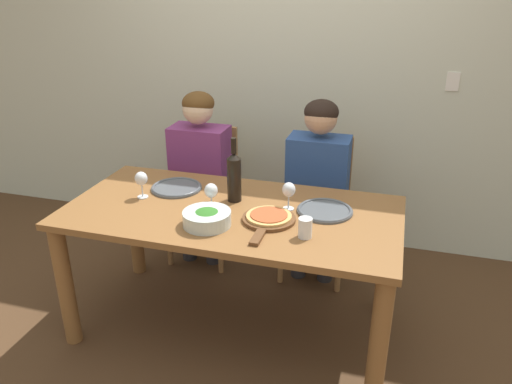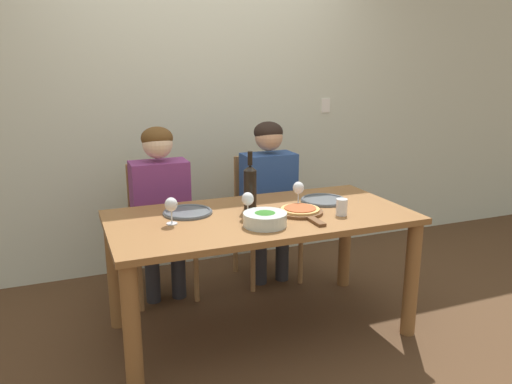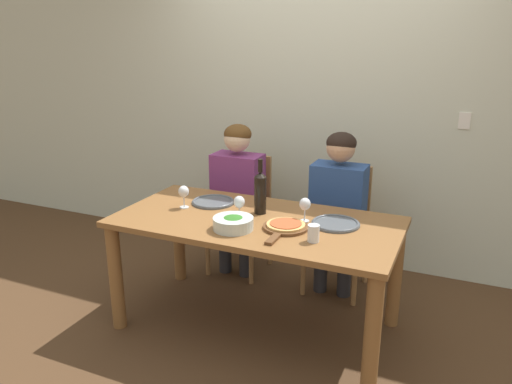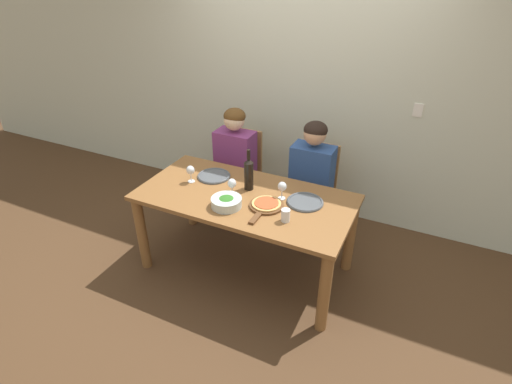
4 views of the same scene
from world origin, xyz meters
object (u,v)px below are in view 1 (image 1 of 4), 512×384
(chair_left, at_px, (207,189))
(dinner_plate_left, at_px, (176,187))
(water_tumbler, at_px, (305,228))
(person_man, at_px, (317,176))
(dinner_plate_right, at_px, (325,210))
(chair_right, at_px, (319,203))
(person_woman, at_px, (199,164))
(wine_glass_left, at_px, (141,180))
(pizza_on_board, at_px, (268,219))
(wine_bottle, at_px, (234,176))
(wine_glass_centre, at_px, (211,192))
(wine_glass_right, at_px, (289,191))
(broccoli_bowl, at_px, (207,218))

(chair_left, distance_m, dinner_plate_left, 0.67)
(water_tumbler, bearing_deg, person_man, 95.86)
(dinner_plate_left, distance_m, dinner_plate_right, 0.87)
(chair_right, xyz_separation_m, water_tumbler, (0.09, -0.97, 0.31))
(person_woman, bearing_deg, wine_glass_left, -95.75)
(chair_left, distance_m, water_tumbler, 1.35)
(pizza_on_board, bearing_deg, chair_right, 82.11)
(wine_bottle, xyz_separation_m, wine_glass_centre, (-0.07, -0.15, -0.04))
(person_woman, relative_size, wine_glass_right, 7.95)
(dinner_plate_left, height_order, wine_glass_centre, wine_glass_centre)
(person_man, xyz_separation_m, water_tumbler, (0.09, -0.86, 0.08))
(dinner_plate_left, distance_m, water_tumbler, 0.90)
(person_man, height_order, wine_glass_right, person_man)
(wine_glass_left, bearing_deg, wine_bottle, 11.95)
(pizza_on_board, bearing_deg, wine_glass_left, 173.24)
(dinner_plate_right, bearing_deg, person_man, 103.53)
(chair_left, bearing_deg, wine_glass_right, -43.11)
(water_tumbler, bearing_deg, wine_glass_centre, 164.00)
(pizza_on_board, bearing_deg, person_man, 80.92)
(broccoli_bowl, distance_m, wine_glass_left, 0.52)
(broccoli_bowl, relative_size, wine_glass_left, 1.58)
(dinner_plate_right, relative_size, wine_glass_right, 1.92)
(broccoli_bowl, bearing_deg, person_woman, 114.64)
(dinner_plate_left, bearing_deg, pizza_on_board, -22.06)
(person_woman, distance_m, dinner_plate_right, 1.09)
(pizza_on_board, bearing_deg, dinner_plate_right, 36.19)
(chair_right, distance_m, person_woman, 0.84)
(person_man, distance_m, pizza_on_board, 0.76)
(dinner_plate_left, distance_m, wine_glass_left, 0.23)
(wine_glass_right, bearing_deg, person_man, 84.57)
(wine_bottle, xyz_separation_m, pizza_on_board, (0.24, -0.19, -0.13))
(wine_bottle, bearing_deg, person_man, 56.70)
(wine_glass_right, bearing_deg, wine_bottle, 174.77)
(wine_bottle, xyz_separation_m, wine_glass_left, (-0.50, -0.11, -0.04))
(chair_right, relative_size, pizza_on_board, 2.26)
(person_woman, bearing_deg, pizza_on_board, -47.75)
(dinner_plate_right, bearing_deg, wine_glass_centre, -165.70)
(wine_bottle, distance_m, wine_glass_left, 0.51)
(wine_bottle, bearing_deg, broccoli_bowl, -96.43)
(wine_glass_centre, bearing_deg, dinner_plate_right, 14.30)
(wine_glass_left, xyz_separation_m, water_tumbler, (0.95, -0.20, -0.06))
(chair_left, height_order, wine_glass_right, chair_left)
(wine_glass_left, xyz_separation_m, wine_glass_centre, (0.43, -0.05, 0.00))
(pizza_on_board, bearing_deg, broccoli_bowl, -156.20)
(chair_left, xyz_separation_m, wine_glass_centre, (0.36, -0.82, 0.37))
(person_woman, xyz_separation_m, wine_bottle, (0.43, -0.55, 0.17))
(wine_bottle, relative_size, pizza_on_board, 0.87)
(chair_left, relative_size, water_tumbler, 9.49)
(chair_left, height_order, wine_bottle, wine_bottle)
(broccoli_bowl, xyz_separation_m, wine_glass_left, (-0.47, 0.21, 0.07))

